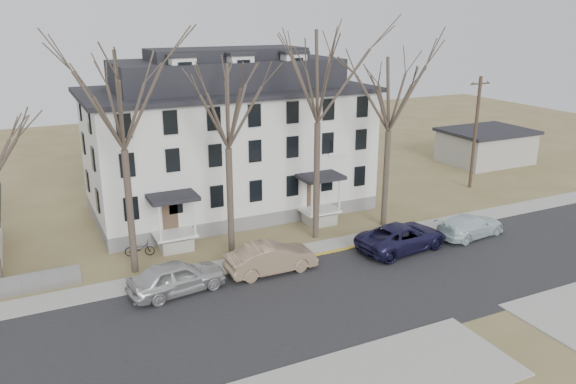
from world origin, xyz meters
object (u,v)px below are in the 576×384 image
car_white (470,226)px  car_tan (271,259)px  boarding_house (229,140)px  car_navy (402,237)px  tree_far_left (119,94)px  tree_mid_right (391,89)px  tree_mid_left (227,100)px  utility_pole_far (475,132)px  bicycle_left (140,249)px  tree_center (318,70)px  car_silver (177,278)px

car_white → car_tan: bearing=79.5°
boarding_house → car_navy: size_ratio=3.39×
tree_far_left → car_white: bearing=-11.7°
car_navy → tree_mid_right: bearing=-27.0°
tree_mid_left → utility_pole_far: (23.50, 4.20, -4.70)m
bicycle_left → car_navy: bearing=-95.0°
tree_far_left → tree_mid_right: size_ratio=1.08×
tree_mid_right → car_white: size_ratio=2.44×
car_white → bicycle_left: size_ratio=2.85×
boarding_house → car_tan: boarding_house is taller
car_white → boarding_house: bearing=37.5°
tree_mid_right → utility_pole_far: size_ratio=1.34×
tree_mid_right → car_navy: bearing=-110.5°
utility_pole_far → car_white: (-8.09, -8.63, -4.15)m
tree_mid_right → bicycle_left: 19.22m
boarding_house → tree_center: bearing=-69.8°
tree_mid_right → bicycle_left: tree_mid_right is taller
tree_mid_right → car_tan: 14.04m
tree_far_left → tree_center: (12.00, 0.00, 0.74)m
utility_pole_far → car_silver: 29.32m
tree_far_left → bicycle_left: bearing=70.6°
utility_pole_far → car_navy: size_ratio=1.55×
boarding_house → tree_mid_right: 12.51m
boarding_house → car_white: boarding_house is taller
tree_far_left → car_navy: size_ratio=2.24×
tree_mid_right → tree_mid_left: bearing=180.0°
utility_pole_far → car_white: utility_pole_far is taller
tree_mid_right → utility_pole_far: 13.55m
car_tan → bicycle_left: (-6.40, 5.59, -0.39)m
car_tan → tree_center: bearing=-53.7°
car_tan → utility_pole_far: bearing=-70.7°
car_navy → bicycle_left: 16.44m
utility_pole_far → car_white: size_ratio=1.82×
tree_mid_left → car_navy: tree_mid_left is taller
boarding_house → tree_center: 10.39m
tree_mid_left → utility_pole_far: bearing=10.1°
car_navy → bicycle_left: size_ratio=3.35×
car_silver → bicycle_left: car_silver is taller
car_tan → bicycle_left: 8.50m
tree_mid_left → tree_center: (6.00, 0.00, 1.48)m
tree_center → bicycle_left: 15.62m
utility_pole_far → car_white: bearing=-133.2°
bicycle_left → tree_mid_right: bearing=-79.5°
tree_mid_right → car_navy: size_ratio=2.08×
tree_far_left → car_navy: tree_far_left is taller
car_silver → tree_center: bearing=-78.5°
tree_far_left → car_white: (21.41, -4.43, -9.59)m
tree_mid_left → car_navy: bearing=-23.2°
car_tan → boarding_house: bearing=-9.0°
tree_mid_left → tree_center: 6.18m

